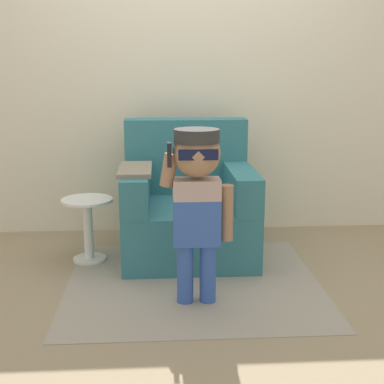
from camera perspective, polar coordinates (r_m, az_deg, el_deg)
The scene contains 6 objects.
ground_plane at distance 3.91m, azimuth 0.09°, elevation -6.65°, with size 10.00×10.00×0.00m, color #998466.
wall_back at distance 4.32m, azimuth -0.49°, elevation 12.87°, with size 10.00×0.05×2.60m.
armchair at distance 3.86m, azimuth -0.48°, elevation -1.60°, with size 0.93×0.91×0.95m.
person_child at distance 2.94m, azimuth 0.55°, elevation 0.27°, with size 0.41×0.31×1.00m.
side_table at distance 3.77m, azimuth -11.04°, elevation -3.30°, with size 0.35×0.35×0.45m.
rug at distance 3.42m, azimuth 0.12°, elevation -9.55°, with size 1.57×1.47×0.01m.
Camera 1 is at (-0.24, -3.66, 1.33)m, focal length 50.00 mm.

